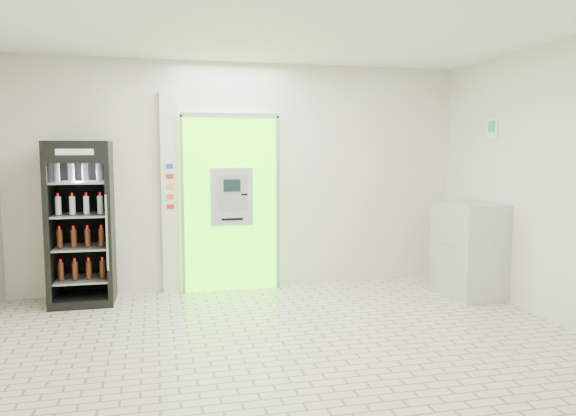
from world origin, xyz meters
name	(u,v)px	position (x,y,z in m)	size (l,w,h in m)	color
ground	(288,350)	(0.00, 0.00, 0.00)	(6.00, 6.00, 0.00)	beige
room_shell	(288,152)	(0.00, 0.00, 1.84)	(6.00, 6.00, 6.00)	silver
atm_assembly	(231,202)	(-0.20, 2.41, 1.17)	(1.30, 0.24, 2.33)	#42EC06
pillar	(170,193)	(-0.98, 2.45, 1.30)	(0.22, 0.11, 2.60)	silver
beverage_cooler	(81,226)	(-2.04, 2.17, 0.94)	(0.74, 0.70, 1.96)	black
steel_cabinet	(469,249)	(2.69, 1.37, 0.60)	(0.63, 0.91, 1.20)	#B5B8BD
exit_sign	(492,129)	(2.99, 1.40, 2.12)	(0.02, 0.22, 0.26)	white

